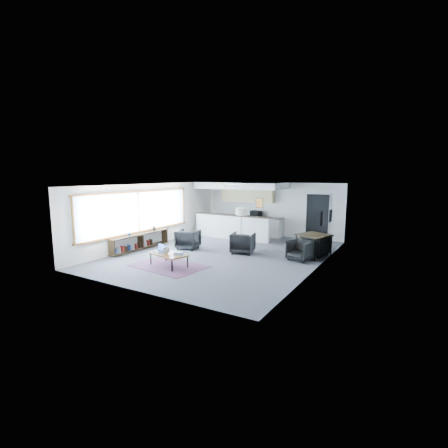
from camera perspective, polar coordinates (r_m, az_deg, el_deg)
The scene contains 21 objects.
room at distance 12.04m, azimuth -0.01°, elevation 0.68°, with size 7.02×9.02×2.62m.
window at distance 13.45m, azimuth -14.82°, elevation 1.91°, with size 0.10×5.95×1.66m.
console at distance 13.41m, azimuth -14.59°, elevation -2.99°, with size 0.35×3.00×0.80m.
kitchenette at distance 15.83m, azimuth 3.12°, elevation 2.89°, with size 4.20×1.96×2.60m.
doorway at distance 15.27m, azimuth 16.10°, elevation 1.20°, with size 1.10×0.12×2.15m.
track_light at distance 14.13m, azimuth 2.51°, elevation 6.87°, with size 1.60×0.07×0.15m.
wall_art_lower at distance 11.06m, azimuth 16.74°, elevation 0.90°, with size 0.03×0.38×0.48m.
wall_art_upper at distance 12.32m, azimuth 18.20°, elevation 1.37°, with size 0.03×0.34×0.44m.
kilim_rug at distance 10.89m, azimuth -9.65°, elevation -7.27°, with size 2.49×1.83×0.01m.
coffee_table at distance 10.79m, azimuth -9.70°, elevation -5.28°, with size 1.45×1.02×0.43m.
laptop at distance 11.04m, azimuth -11.20°, elevation -4.43°, with size 0.42×0.37×0.26m.
ceramic_pot at distance 10.75m, azimuth -10.15°, elevation -4.50°, with size 0.24×0.24×0.24m.
book_stack at distance 10.54m, azimuth -7.92°, elevation -5.13°, with size 0.38×0.35×0.10m.
coaster at distance 10.57m, azimuth -9.89°, elevation -5.37°, with size 0.12×0.12×0.01m.
armchair_left at distance 13.20m, azimuth -6.33°, elevation -2.51°, with size 0.83×0.77×0.85m, color black.
armchair_right at distance 12.39m, azimuth 3.34°, elevation -3.17°, with size 0.84×0.79×0.86m, color black.
floor_lamp at distance 13.57m, azimuth 3.04°, elevation 1.95°, with size 0.56×0.56×1.59m.
dining_table at distance 12.19m, azimuth 15.51°, elevation -2.10°, with size 1.31×1.31×0.84m.
dining_chair_near at distance 11.66m, azimuth 13.30°, elevation -4.66°, with size 0.65×0.61×0.67m, color black.
dining_chair_far at distance 12.52m, azimuth 15.76°, elevation -3.70°, with size 0.70×0.66×0.72m, color black.
microwave at distance 16.00m, azimuth 5.65°, elevation 1.95°, with size 0.52×0.29×0.35m, color black.
Camera 1 is at (6.09, -10.25, 2.99)m, focal length 26.00 mm.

